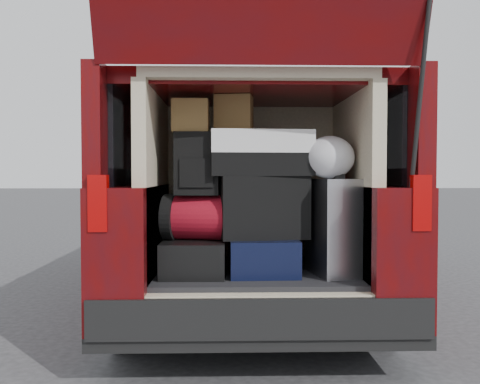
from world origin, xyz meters
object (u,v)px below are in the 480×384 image
object	(u,v)px
black_soft_case	(262,207)
silver_roller	(334,227)
black_hardshell	(195,256)
red_duffel	(200,217)
navy_hardshell	(262,255)
backpack	(197,164)
twotone_duffel	(260,153)

from	to	relation	value
black_soft_case	silver_roller	bearing A→B (deg)	-16.51
black_hardshell	red_duffel	world-z (taller)	red_duffel
navy_hardshell	black_soft_case	size ratio (longest dim) A/B	0.94
black_hardshell	silver_roller	xyz separation A→B (m)	(0.87, -0.06, 0.19)
backpack	twotone_duffel	bearing A→B (deg)	8.91
black_hardshell	navy_hardshell	distance (m)	0.43
navy_hardshell	silver_roller	world-z (taller)	silver_roller
black_soft_case	backpack	bearing A→B (deg)	178.75
black_hardshell	silver_roller	distance (m)	0.89
black_hardshell	twotone_duffel	bearing A→B (deg)	1.75
navy_hardshell	silver_roller	xyz separation A→B (m)	(0.44, -0.07, 0.19)
backpack	twotone_duffel	world-z (taller)	twotone_duffel
navy_hardshell	backpack	bearing A→B (deg)	-175.70
black_soft_case	twotone_duffel	world-z (taller)	twotone_duffel
navy_hardshell	black_soft_case	distance (m)	0.31
black_hardshell	navy_hardshell	bearing A→B (deg)	2.26
black_hardshell	black_soft_case	distance (m)	0.53
navy_hardshell	twotone_duffel	distance (m)	0.64
silver_roller	twotone_duffel	bearing A→B (deg)	161.88
red_duffel	black_soft_case	xyz separation A→B (m)	(0.40, -0.00, 0.06)
twotone_duffel	backpack	bearing A→B (deg)	-178.38
black_hardshell	red_duffel	size ratio (longest dim) A/B	1.23
red_duffel	backpack	distance (m)	0.34
red_duffel	backpack	bearing A→B (deg)	-93.95
twotone_duffel	black_hardshell	bearing A→B (deg)	176.72
black_soft_case	backpack	world-z (taller)	backpack
red_duffel	twotone_duffel	size ratio (longest dim) A/B	0.69
silver_roller	red_duffel	size ratio (longest dim) A/B	1.37
black_soft_case	twotone_duffel	distance (m)	0.34
black_hardshell	black_soft_case	bearing A→B (deg)	2.46
silver_roller	black_soft_case	bearing A→B (deg)	160.95
silver_roller	red_duffel	bearing A→B (deg)	165.02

